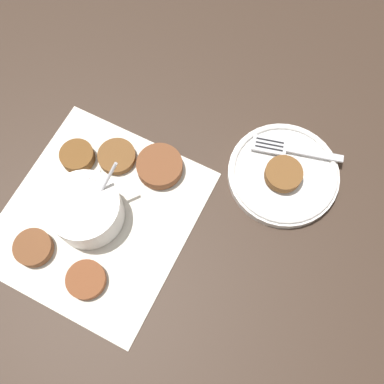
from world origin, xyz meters
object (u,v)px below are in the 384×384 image
object	(u,v)px
serving_plate	(283,174)
fork	(287,148)
sauce_bowl	(87,210)
fritter_on_plate	(284,174)

from	to	relation	value
serving_plate	fork	distance (m)	0.04
sauce_bowl	serving_plate	bearing A→B (deg)	-57.47
serving_plate	sauce_bowl	bearing A→B (deg)	122.53
sauce_bowl	serving_plate	world-z (taller)	sauce_bowl
serving_plate	fritter_on_plate	distance (m)	0.02
fork	serving_plate	bearing A→B (deg)	-169.55
serving_plate	fritter_on_plate	xyz separation A→B (m)	(-0.01, 0.00, 0.02)
sauce_bowl	fork	xyz separation A→B (m)	(0.21, -0.26, -0.01)
sauce_bowl	serving_plate	size ratio (longest dim) A/B	0.67
fritter_on_plate	sauce_bowl	bearing A→B (deg)	121.24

